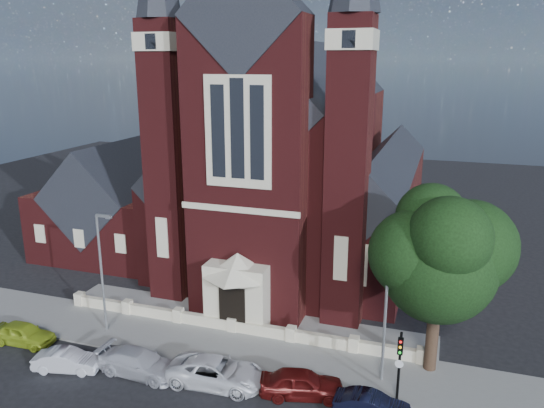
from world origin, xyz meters
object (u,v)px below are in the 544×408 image
Objects in this scene: car_lime_van at (23,334)px; car_navy at (372,406)px; car_silver_a at (67,361)px; car_dark_red at (302,383)px; street_lamp_right at (388,306)px; church at (301,165)px; parish_hall at (121,208)px; car_white_suv at (217,372)px; traffic_signal at (400,358)px; car_silver_b at (139,363)px; street_lamp_left at (102,266)px; street_tree at (441,260)px.

car_navy is at bearing -92.76° from car_lime_van.
car_dark_red reaches higher than car_silver_a.
street_lamp_right is 5.14m from car_navy.
car_lime_van is at bearing 76.78° from car_dark_red.
car_lime_van is at bearing -118.59° from church.
church is 25.47m from car_navy.
parish_hall is 17.82m from car_lime_van.
car_navy is (8.53, -0.11, -0.12)m from car_white_suv.
car_white_suv is (-9.60, -1.59, -1.83)m from traffic_signal.
car_silver_b is at bearing -96.11° from car_lime_van.
car_silver_a is at bearing 83.90° from car_dark_red.
street_lamp_left and street_lamp_right have the same top height.
street_lamp_right is 2.71m from traffic_signal.
parish_hall is 16.18m from street_lamp_left.
street_lamp_left is 10.56m from car_white_suv.
street_lamp_right is at bearing -73.40° from car_white_suv.
car_silver_a is at bearing 106.38° from car_silver_b.
traffic_signal is at bearing -59.99° from street_lamp_right.
car_white_suv is (1.40, -22.10, -7.43)m from church.
street_tree is at bearing -81.23° from car_lime_van.
car_dark_red is at bearing -95.42° from car_silver_a.
street_lamp_left is 6.41m from car_lime_van.
car_dark_red is (9.32, 0.94, 0.05)m from car_silver_b.
car_silver_b is (-13.29, -3.65, -3.88)m from street_lamp_right.
car_dark_red is (-6.48, -4.42, -6.20)m from street_tree.
car_lime_van is 1.07× the size of car_navy.
car_dark_red is at bearing -37.07° from parish_hall.
street_tree is 20.71m from street_lamp_left.
car_silver_a is (-19.94, -6.35, -6.33)m from street_tree.
street_lamp_left is at bearing -55.38° from car_lime_van.
church is 20.84m from street_lamp_left.
street_tree is at bearing -70.01° from car_dark_red.
car_dark_red is 1.16× the size of car_navy.
car_silver_b is at bearing -90.07° from car_silver_a.
street_tree reaches higher than street_lamp_left.
street_tree is 5.70m from traffic_signal.
car_white_suv is (17.40, -17.16, -3.26)m from parish_hall.
car_white_suv is at bearing 81.20° from car_dark_red.
street_lamp_right is 22.62m from car_lime_van.
car_lime_van is 13.39m from car_white_suv.
car_dark_red is (4.72, 0.45, 0.01)m from car_white_suv.
car_lime_van is (-22.07, -3.05, -3.90)m from street_lamp_right.
parish_hall reaches higher than traffic_signal.
traffic_signal is (11.00, -20.52, -5.60)m from church.
car_silver_a is 17.32m from car_navy.
car_navy is (3.81, -0.56, -0.13)m from car_dark_red.
parish_hall is 3.17× the size of car_navy.
church is at bearing 67.34° from street_lamp_left.
car_navy is at bearing -10.38° from street_lamp_left.
street_lamp_left is at bearing 67.85° from car_white_suv.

